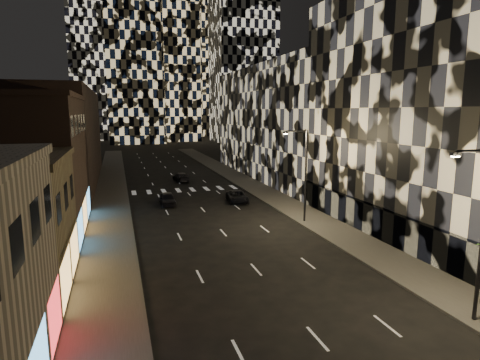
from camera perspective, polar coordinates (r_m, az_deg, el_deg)
sidewalk_left at (r=56.08m, az=-17.92°, el=-1.85°), size 4.00×120.00×0.15m
sidewalk_right at (r=59.15m, az=1.82°, el=-0.79°), size 4.00×120.00×0.15m
curb_left at (r=56.07m, az=-15.77°, el=-1.74°), size 0.20×120.00×0.15m
curb_right at (r=58.52m, az=-0.13°, el=-0.90°), size 0.20×120.00×0.15m
retail_brown at (r=39.66m, az=-28.78°, el=1.44°), size 10.00×15.00×12.00m
retail_filler_left at (r=65.63m, az=-24.29°, el=5.50°), size 10.00×40.00×14.00m
midrise_right at (r=41.27m, az=27.64°, el=8.79°), size 16.00×25.00×22.00m
midrise_base at (r=37.51m, az=18.03°, el=-5.26°), size 0.60×25.00×3.00m
midrise_filler_right at (r=68.42m, az=7.96°, el=8.08°), size 16.00×40.00×18.00m
streetlight_near at (r=23.51m, az=30.99°, el=-5.36°), size 2.55×0.25×9.00m
streetlight_far at (r=39.41m, az=9.02°, el=1.53°), size 2.55×0.25×9.00m
car_dark_midlane at (r=47.89m, az=-10.27°, el=-2.66°), size 1.79×4.34×1.47m
car_dark_oncoming at (r=63.64m, az=-8.40°, el=0.42°), size 2.24×4.86×1.38m
car_dark_rightlane at (r=48.62m, az=-0.41°, el=-2.38°), size 2.79×5.11×1.36m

